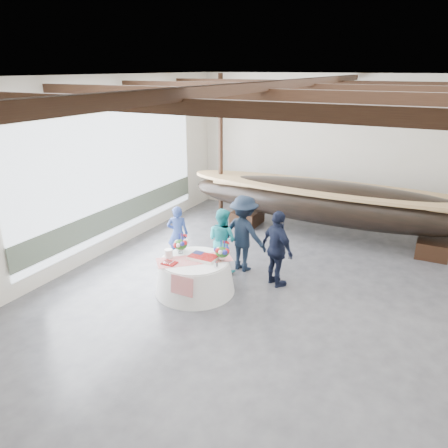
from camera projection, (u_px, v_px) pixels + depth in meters
The scene contains 14 objects.
floor at pixel (277, 302), 9.18m from camera, with size 10.00×12.00×0.01m, color #3D3D42.
wall_back at pixel (349, 150), 13.44m from camera, with size 10.00×0.02×4.50m, color silver.
wall_front at pixel (16, 395), 3.40m from camera, with size 10.00×0.02×4.50m, color silver.
wall_left at pixel (87, 173), 10.57m from camera, with size 0.02×12.00×4.50m, color silver.
ceiling at pixel (287, 77), 7.66m from camera, with size 10.00×12.00×0.01m, color white.
pavilion_structure at pixel (299, 103), 8.44m from camera, with size 9.80×11.76×4.50m.
open_bay at pixel (117, 181), 11.53m from camera, with size 0.03×7.00×3.20m.
longboat_display at pixel (334, 203), 12.26m from camera, with size 8.87×1.77×1.66m.
banquet_table at pixel (195, 275), 9.52m from camera, with size 1.74×1.74×0.75m.
tabletop_items at pixel (197, 251), 9.47m from camera, with size 1.57×1.48×0.40m.
guest_woman_blue at pixel (178, 234), 10.91m from camera, with size 0.53×0.35×1.45m, color navy.
guest_woman_teal at pixel (222, 240), 10.40m from camera, with size 0.76×0.59×1.56m, color teal.
guest_man_left at pixel (244, 233), 10.39m from camera, with size 1.20×0.69×1.86m, color black.
guest_man_right at pixel (277, 249), 9.62m from camera, with size 1.03×0.43×1.75m, color black.
Camera 1 is at (2.70, -7.70, 4.66)m, focal length 35.00 mm.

